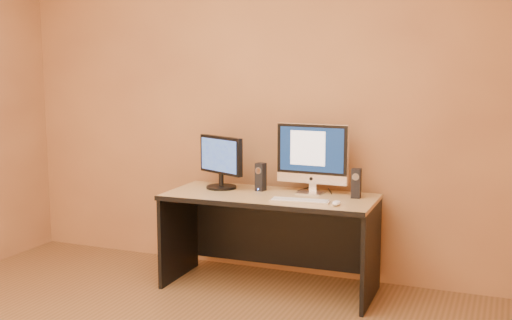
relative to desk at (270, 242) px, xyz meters
name	(u,v)px	position (x,y,z in m)	size (l,w,h in m)	color
walls	(100,121)	(-0.23, -1.59, 0.97)	(4.00, 4.00, 2.60)	#AB7545
desk	(270,242)	(0.00, 0.00, 0.00)	(1.44, 0.63, 0.67)	tan
imac	(311,158)	(0.24, 0.16, 0.58)	(0.51, 0.19, 0.50)	silver
second_monitor	(221,163)	(-0.41, 0.10, 0.52)	(0.43, 0.22, 0.38)	black
speaker_left	(261,177)	(-0.12, 0.12, 0.43)	(0.06, 0.06, 0.20)	black
speaker_right	(356,183)	(0.57, 0.13, 0.43)	(0.06, 0.06, 0.20)	black
keyboard	(300,200)	(0.26, -0.13, 0.34)	(0.39, 0.10, 0.02)	silver
mouse	(336,203)	(0.51, -0.15, 0.35)	(0.05, 0.09, 0.03)	white
cable_a	(330,191)	(0.35, 0.28, 0.34)	(0.01, 0.01, 0.20)	black
cable_b	(304,189)	(0.16, 0.28, 0.34)	(0.01, 0.01, 0.16)	black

